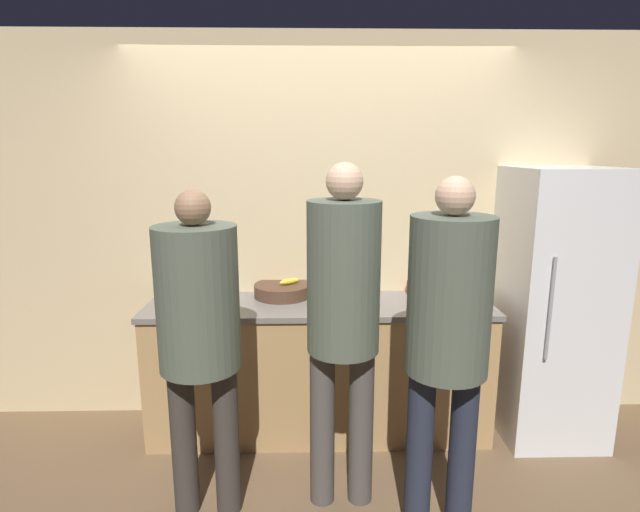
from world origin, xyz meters
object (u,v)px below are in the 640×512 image
refrigerator (553,305)px  person_center (343,308)px  person_right (448,325)px  utensil_crock (446,286)px  potted_plant (343,284)px  cup_red (412,287)px  fruit_bowl (283,290)px  person_left (199,324)px  bottle_red (457,301)px

refrigerator → person_center: person_center is taller
person_right → utensil_crock: bearing=74.9°
potted_plant → cup_red: bearing=20.1°
refrigerator → fruit_bowl: (-1.75, 0.19, 0.06)m
utensil_crock → refrigerator: bearing=-13.7°
person_center → person_right: person_center is taller
person_left → person_right: person_right is taller
person_center → potted_plant: size_ratio=8.15×
cup_red → person_right: bearing=-93.3°
person_center → potted_plant: bearing=86.3°
refrigerator → person_center: 1.56m
person_right → utensil_crock: 1.06m
bottle_red → refrigerator: bearing=9.8°
person_center → fruit_bowl: (-0.35, 0.85, -0.15)m
refrigerator → cup_red: 0.90m
cup_red → fruit_bowl: bearing=-177.1°
person_center → utensil_crock: bearing=47.6°
person_center → potted_plant: person_center is taller
utensil_crock → potted_plant: 0.71m
refrigerator → person_left: size_ratio=1.04×
fruit_bowl → person_right: bearing=-52.4°
person_center → utensil_crock: size_ratio=6.63×
cup_red → person_center: bearing=-120.7°
fruit_bowl → bottle_red: 1.13m
person_left → fruit_bowl: (0.36, 0.91, -0.10)m
fruit_bowl → utensil_crock: (1.09, -0.04, 0.03)m
person_right → cup_red: (0.06, 1.10, -0.13)m
person_left → cup_red: bearing=37.7°
person_center → cup_red: 1.06m
person_left → utensil_crock: bearing=31.1°
person_right → person_center: bearing=156.3°
person_left → person_center: 0.71m
person_left → refrigerator: bearing=18.9°
refrigerator → bottle_red: (-0.66, -0.11, 0.07)m
utensil_crock → bottle_red: bearing=-91.3°
person_right → fruit_bowl: 1.34m
fruit_bowl → bottle_red: size_ratio=2.59×
refrigerator → fruit_bowl: size_ratio=4.64×
refrigerator → person_left: (-2.10, -0.72, 0.15)m
person_center → potted_plant: 0.73m
person_left → bottle_red: (1.45, 0.61, -0.08)m
bottle_red → person_left: bearing=-157.3°
potted_plant → fruit_bowl: bearing=161.4°
person_center → bottle_red: person_center is taller
person_left → fruit_bowl: size_ratio=4.44×
fruit_bowl → bottle_red: bearing=-15.8°
person_center → utensil_crock: person_center is taller
cup_red → potted_plant: 0.52m
person_right → cup_red: person_right is taller
person_left → fruit_bowl: bearing=68.6°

